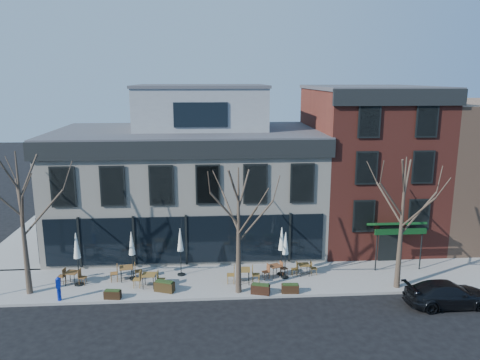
{
  "coord_description": "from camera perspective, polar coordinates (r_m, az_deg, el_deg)",
  "views": [
    {
      "loc": [
        1.38,
        -27.78,
        11.83
      ],
      "look_at": [
        3.5,
        2.0,
        5.2
      ],
      "focal_mm": 35.0,
      "sensor_mm": 36.0,
      "label": 1
    }
  ],
  "objects": [
    {
      "name": "cafe_set_3",
      "position": [
        27.47,
        0.41,
        -11.42
      ],
      "size": [
        1.97,
        0.83,
        1.03
      ],
      "color": "brown",
      "rests_on": "sidewalk_front"
    },
    {
      "name": "tree_mid",
      "position": [
        25.24,
        -0.16,
        -6.04
      ],
      "size": [
        3.5,
        3.55,
        7.04
      ],
      "color": "#382B21",
      "rests_on": "sidewalk_front"
    },
    {
      "name": "parked_sedan",
      "position": [
        27.51,
        24.01,
        -12.59
      ],
      "size": [
        4.59,
        1.99,
        1.32
      ],
      "primitive_type": "imported",
      "rotation": [
        0.0,
        0.0,
        1.6
      ],
      "color": "black",
      "rests_on": "ground"
    },
    {
      "name": "planter_3",
      "position": [
        26.57,
        6.13,
        -13.0
      ],
      "size": [
        0.97,
        0.45,
        0.53
      ],
      "color": "black",
      "rests_on": "sidewalk_front"
    },
    {
      "name": "sidewalk_front",
      "position": [
        28.26,
        0.09,
        -12.06
      ],
      "size": [
        33.5,
        4.7,
        0.15
      ],
      "primitive_type": "cube",
      "color": "gray",
      "rests_on": "ground"
    },
    {
      "name": "cafe_set_2",
      "position": [
        27.45,
        -11.03,
        -11.77
      ],
      "size": [
        1.85,
        0.79,
        0.96
      ],
      "color": "brown",
      "rests_on": "sidewalk_front"
    },
    {
      "name": "planter_1",
      "position": [
        26.9,
        -9.2,
        -12.66
      ],
      "size": [
        1.19,
        0.81,
        0.62
      ],
      "color": "#322410",
      "rests_on": "sidewalk_front"
    },
    {
      "name": "umbrella_4",
      "position": [
        27.69,
        5.57,
        -8.0
      ],
      "size": [
        0.45,
        0.45,
        2.83
      ],
      "color": "black",
      "rests_on": "sidewalk_front"
    },
    {
      "name": "cafe_set_1",
      "position": [
        28.63,
        -13.69,
        -10.82
      ],
      "size": [
        1.91,
        0.87,
        0.98
      ],
      "color": "brown",
      "rests_on": "sidewalk_front"
    },
    {
      "name": "cafe_set_4",
      "position": [
        28.35,
        4.28,
        -10.85
      ],
      "size": [
        1.69,
        1.0,
        0.88
      ],
      "color": "brown",
      "rests_on": "sidewalk_front"
    },
    {
      "name": "umbrella_3",
      "position": [
        28.1,
        5.1,
        -7.47
      ],
      "size": [
        0.47,
        0.47,
        2.96
      ],
      "color": "black",
      "rests_on": "sidewalk_front"
    },
    {
      "name": "umbrella_2",
      "position": [
        28.13,
        -7.29,
        -7.55
      ],
      "size": [
        0.47,
        0.47,
        2.94
      ],
      "color": "black",
      "rests_on": "sidewalk_front"
    },
    {
      "name": "corner_building",
      "position": [
        33.63,
        -6.21,
        0.25
      ],
      "size": [
        18.39,
        10.39,
        11.1
      ],
      "color": "silver",
      "rests_on": "ground"
    },
    {
      "name": "tree_right",
      "position": [
        27.27,
        19.13,
        -4.83
      ],
      "size": [
        3.72,
        3.77,
        7.48
      ],
      "color": "#382B21",
      "rests_on": "sidewalk_front"
    },
    {
      "name": "planter_0",
      "position": [
        26.71,
        -15.27,
        -13.29
      ],
      "size": [
        0.93,
        0.47,
        0.5
      ],
      "color": "black",
      "rests_on": "sidewalk_front"
    },
    {
      "name": "umbrella_0",
      "position": [
        28.14,
        -19.29,
        -7.89
      ],
      "size": [
        0.5,
        0.5,
        3.12
      ],
      "color": "black",
      "rests_on": "sidewalk_front"
    },
    {
      "name": "red_brick_building",
      "position": [
        35.3,
        15.22,
        1.98
      ],
      "size": [
        8.2,
        11.78,
        11.18
      ],
      "color": "maroon",
      "rests_on": "ground"
    },
    {
      "name": "ground",
      "position": [
        30.22,
        -6.48,
        -10.6
      ],
      "size": [
        120.0,
        120.0,
        0.0
      ],
      "primitive_type": "plane",
      "color": "black",
      "rests_on": "ground"
    },
    {
      "name": "cafe_set_0",
      "position": [
        29.01,
        -19.79,
        -11.0
      ],
      "size": [
        1.77,
        0.81,
        0.91
      ],
      "color": "brown",
      "rests_on": "sidewalk_front"
    },
    {
      "name": "planter_2",
      "position": [
        26.33,
        2.51,
        -13.12
      ],
      "size": [
        1.1,
        0.68,
        0.58
      ],
      "color": "black",
      "rests_on": "sidewalk_front"
    },
    {
      "name": "cafe_set_5",
      "position": [
        28.77,
        7.81,
        -10.62
      ],
      "size": [
        1.59,
        0.66,
        0.83
      ],
      "color": "brown",
      "rests_on": "sidewalk_front"
    },
    {
      "name": "sidewalk_side",
      "position": [
        37.93,
        -23.46,
        -6.6
      ],
      "size": [
        4.5,
        12.0,
        0.15
      ],
      "primitive_type": "cube",
      "color": "gray",
      "rests_on": "ground"
    },
    {
      "name": "call_box",
      "position": [
        27.2,
        -21.24,
        -12.15
      ],
      "size": [
        0.27,
        0.27,
        1.35
      ],
      "color": "#0B2197",
      "rests_on": "sidewalk_front"
    },
    {
      "name": "umbrella_1",
      "position": [
        28.08,
        -13.06,
        -7.84
      ],
      "size": [
        0.47,
        0.47,
        2.92
      ],
      "color": "black",
      "rests_on": "sidewalk_front"
    },
    {
      "name": "tree_corner",
      "position": [
        27.54,
        -24.97,
        -4.66
      ],
      "size": [
        3.93,
        3.98,
        7.92
      ],
      "color": "#382B21",
      "rests_on": "sidewalk_front"
    }
  ]
}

